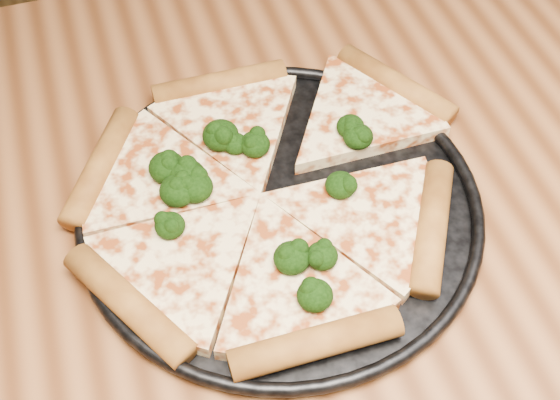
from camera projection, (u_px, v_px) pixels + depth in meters
name	position (u px, v px, depth m)	size (l,w,h in m)	color
dining_table	(401.00, 320.00, 0.66)	(1.20, 0.90, 0.75)	brown
pizza_pan	(280.00, 206.00, 0.62)	(0.35, 0.35, 0.02)	black
pizza	(267.00, 190.00, 0.62)	(0.37, 0.32, 0.03)	#FFDC9C
broccoli_florets	(244.00, 184.00, 0.61)	(0.21, 0.21, 0.02)	black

